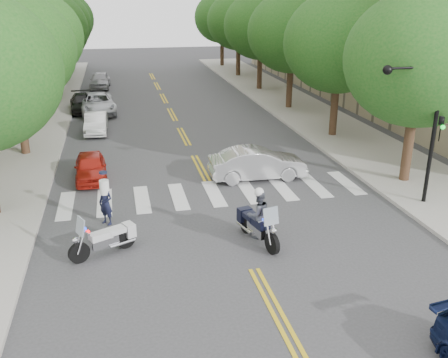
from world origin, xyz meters
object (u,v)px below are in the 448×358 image
object	(u,v)px
convertible	(258,164)
motorcycle_police	(258,218)
officer_standing	(106,203)
motorcycle_parked	(108,238)

from	to	relation	value
convertible	motorcycle_police	bearing A→B (deg)	165.02
officer_standing	convertible	distance (m)	7.73
motorcycle_police	motorcycle_parked	xyz separation A→B (m)	(-5.06, 0.25, -0.37)
motorcycle_police	convertible	bearing A→B (deg)	-120.22
motorcycle_parked	officer_standing	distance (m)	2.35
motorcycle_parked	convertible	xyz separation A→B (m)	(6.81, 5.85, 0.21)
officer_standing	motorcycle_police	bearing A→B (deg)	18.71
motorcycle_police	convertible	distance (m)	6.35
motorcycle_police	motorcycle_parked	size ratio (longest dim) A/B	1.11
officer_standing	motorcycle_parked	bearing A→B (deg)	-42.87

